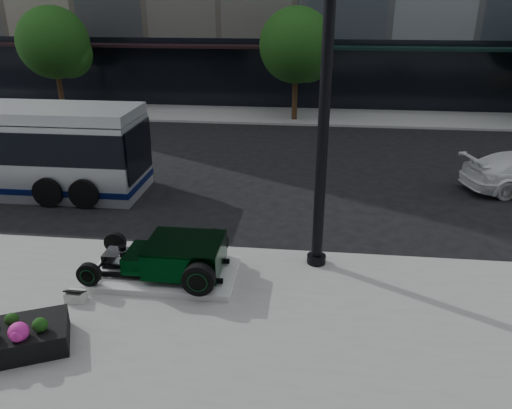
# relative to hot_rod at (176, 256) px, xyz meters

# --- Properties ---
(ground) EXTENTS (120.00, 120.00, 0.00)m
(ground) POSITION_rel_hot_rod_xyz_m (1.01, 3.68, -0.70)
(ground) COLOR black
(ground) RESTS_ON ground
(sidewalk_far) EXTENTS (70.00, 4.00, 0.12)m
(sidewalk_far) POSITION_rel_hot_rod_xyz_m (1.01, 17.68, -0.64)
(sidewalk_far) COLOR gray
(sidewalk_far) RESTS_ON ground
(street_trees) EXTENTS (29.80, 3.80, 5.70)m
(street_trees) POSITION_rel_hot_rod_xyz_m (2.15, 16.75, 3.07)
(street_trees) COLOR black
(street_trees) RESTS_ON sidewalk_far
(display_plinth) EXTENTS (3.40, 1.80, 0.15)m
(display_plinth) POSITION_rel_hot_rod_xyz_m (-0.33, -0.00, -0.50)
(display_plinth) COLOR silver
(display_plinth) RESTS_ON sidewalk_near
(hot_rod) EXTENTS (3.22, 2.00, 0.81)m
(hot_rod) POSITION_rel_hot_rod_xyz_m (0.00, 0.00, 0.00)
(hot_rod) COLOR black
(hot_rod) RESTS_ON display_plinth
(info_plaque) EXTENTS (0.41, 0.31, 0.31)m
(info_plaque) POSITION_rel_hot_rod_xyz_m (-1.95, -1.19, -0.45)
(info_plaque) COLOR silver
(info_plaque) RESTS_ON sidewalk_near
(lamppost) EXTENTS (0.46, 0.46, 8.42)m
(lamppost) POSITION_rel_hot_rod_xyz_m (3.24, 1.08, 3.32)
(lamppost) COLOR black
(lamppost) RESTS_ON sidewalk_near
(flower_planter) EXTENTS (2.51, 1.97, 0.73)m
(flower_planter) POSITION_rel_hot_rod_xyz_m (-2.50, -2.94, -0.31)
(flower_planter) COLOR black
(flower_planter) RESTS_ON sidewalk_near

